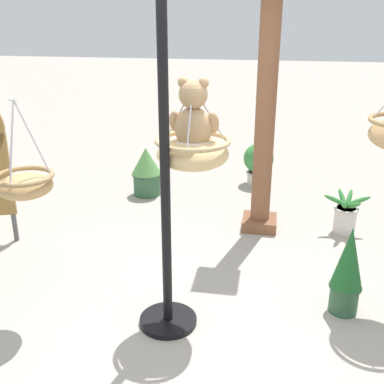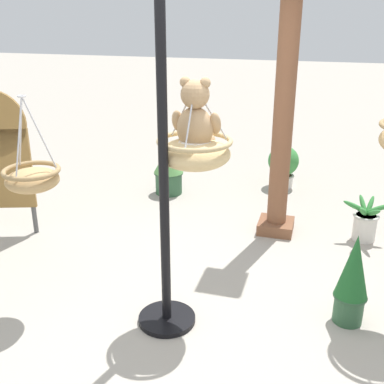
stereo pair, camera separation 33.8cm
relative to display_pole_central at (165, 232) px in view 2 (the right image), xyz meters
name	(u,v)px [view 2 (the right image)]	position (x,y,z in m)	size (l,w,h in m)	color
ground_plane	(190,320)	(0.17, 0.06, -0.76)	(40.00, 40.00, 0.00)	#A8A093
display_pole_central	(165,232)	(0.00, 0.00, 0.00)	(0.44, 0.44, 2.45)	black
hanging_basket_with_teddy	(195,152)	(0.15, 0.25, 0.54)	(0.55, 0.55, 0.59)	tan
teddy_bear	(196,119)	(0.15, 0.27, 0.77)	(0.36, 0.32, 0.52)	tan
hanging_basket_left_high	(32,178)	(-1.04, -0.01, 0.32)	(0.43, 0.43, 0.72)	tan
greenhouse_pillar_right	(283,117)	(0.63, 1.83, 0.49)	(0.39, 0.39, 2.60)	brown
potted_plant_fern_front	(283,165)	(0.55, 3.26, -0.45)	(0.41, 0.41, 0.56)	beige
potted_plant_tall_leafy	(169,169)	(-0.85, 2.60, -0.44)	(0.38, 0.38, 0.63)	#2D5638
potted_plant_bushy_green	(352,279)	(1.34, 0.38, -0.39)	(0.26, 0.26, 0.74)	#2D5638
potted_plant_small_succulent	(365,222)	(1.53, 1.88, -0.57)	(0.50, 0.43, 0.45)	beige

